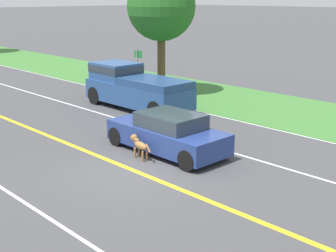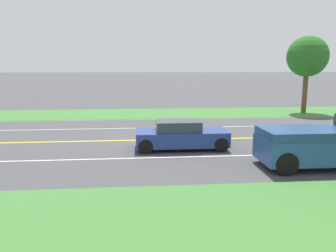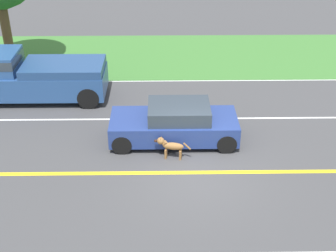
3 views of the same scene
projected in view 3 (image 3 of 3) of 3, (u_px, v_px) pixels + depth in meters
ground_plane at (194, 173)px, 14.71m from camera, size 400.00×400.00×0.00m
centre_divider_line at (194, 172)px, 14.71m from camera, size 0.18×160.00×0.01m
lane_edge_line_right at (184, 80)px, 20.77m from camera, size 0.14×160.00×0.01m
lane_dash_same_dir at (189, 119)px, 17.74m from camera, size 0.10×160.00×0.01m
grass_verge_right at (182, 55)px, 23.37m from camera, size 6.00×160.00×0.03m
ego_car at (175, 124)px, 16.09m from camera, size 1.85×4.36×1.38m
dog at (170, 146)px, 15.20m from camera, size 0.36×1.21×0.77m
pickup_truck at (28, 75)px, 18.75m from camera, size 2.03×5.63×2.02m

